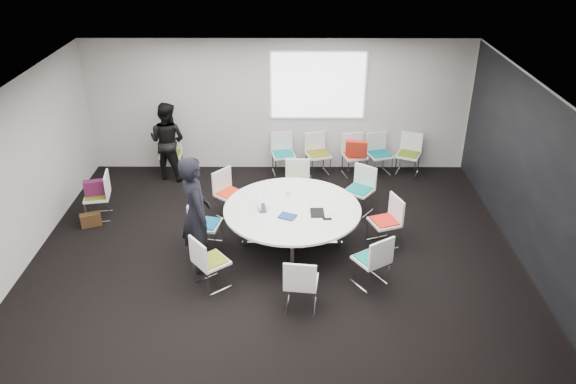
{
  "coord_description": "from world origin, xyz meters",
  "views": [
    {
      "loc": [
        0.24,
        -7.7,
        5.26
      ],
      "look_at": [
        0.2,
        0.4,
        1.0
      ],
      "focal_mm": 35.0,
      "sensor_mm": 36.0,
      "label": 1
    }
  ],
  "objects_px": {
    "chair_ring_g": "(301,292)",
    "chair_person_back": "(172,162)",
    "person_back": "(168,141)",
    "laptop": "(265,208)",
    "chair_back_a": "(283,162)",
    "chair_back_e": "(408,162)",
    "chair_back_c": "(354,163)",
    "chair_ring_e": "(206,233)",
    "chair_ring_d": "(230,202)",
    "person_main": "(196,214)",
    "chair_back_b": "(318,162)",
    "chair_back_d": "(379,162)",
    "brown_bag": "(91,220)",
    "maroon_bag": "(96,188)",
    "conference_table": "(292,218)",
    "chair_ring_f": "(211,271)",
    "cup": "(287,193)",
    "chair_ring_a": "(384,230)",
    "chair_ring_b": "(359,198)",
    "chair_spare_left": "(99,204)",
    "chair_ring_c": "(298,192)"
  },
  "relations": [
    {
      "from": "chair_ring_f",
      "to": "person_main",
      "type": "height_order",
      "value": "person_main"
    },
    {
      "from": "chair_ring_c",
      "to": "conference_table",
      "type": "bearing_deg",
      "value": 83.32
    },
    {
      "from": "chair_ring_b",
      "to": "maroon_bag",
      "type": "distance_m",
      "value": 4.82
    },
    {
      "from": "chair_ring_c",
      "to": "chair_ring_g",
      "type": "height_order",
      "value": "same"
    },
    {
      "from": "chair_ring_d",
      "to": "chair_back_e",
      "type": "distance_m",
      "value": 4.03
    },
    {
      "from": "chair_back_c",
      "to": "person_back",
      "type": "relative_size",
      "value": 0.54
    },
    {
      "from": "chair_back_a",
      "to": "chair_back_b",
      "type": "xyz_separation_m",
      "value": [
        0.73,
        -0.0,
        0.0
      ]
    },
    {
      "from": "conference_table",
      "to": "chair_ring_g",
      "type": "relative_size",
      "value": 2.57
    },
    {
      "from": "chair_ring_g",
      "to": "maroon_bag",
      "type": "height_order",
      "value": "chair_ring_g"
    },
    {
      "from": "chair_ring_e",
      "to": "chair_ring_f",
      "type": "xyz_separation_m",
      "value": [
        0.22,
        -1.08,
        0.0
      ]
    },
    {
      "from": "laptop",
      "to": "chair_person_back",
      "type": "bearing_deg",
      "value": 26.98
    },
    {
      "from": "chair_ring_b",
      "to": "person_back",
      "type": "relative_size",
      "value": 0.54
    },
    {
      "from": "chair_back_d",
      "to": "brown_bag",
      "type": "distance_m",
      "value": 5.9
    },
    {
      "from": "chair_back_c",
      "to": "person_back",
      "type": "bearing_deg",
      "value": -12.12
    },
    {
      "from": "laptop",
      "to": "cup",
      "type": "distance_m",
      "value": 0.58
    },
    {
      "from": "chair_back_c",
      "to": "chair_ring_e",
      "type": "bearing_deg",
      "value": 31.65
    },
    {
      "from": "cup",
      "to": "person_main",
      "type": "bearing_deg",
      "value": -143.26
    },
    {
      "from": "conference_table",
      "to": "chair_ring_c",
      "type": "bearing_deg",
      "value": 85.49
    },
    {
      "from": "conference_table",
      "to": "laptop",
      "type": "distance_m",
      "value": 0.5
    },
    {
      "from": "chair_ring_d",
      "to": "chair_person_back",
      "type": "xyz_separation_m",
      "value": [
        -1.42,
        1.79,
        0.0
      ]
    },
    {
      "from": "chair_ring_d",
      "to": "person_main",
      "type": "distance_m",
      "value": 1.8
    },
    {
      "from": "chair_ring_g",
      "to": "cup",
      "type": "height_order",
      "value": "chair_ring_g"
    },
    {
      "from": "chair_back_b",
      "to": "chair_ring_d",
      "type": "bearing_deg",
      "value": 29.22
    },
    {
      "from": "chair_back_e",
      "to": "person_back",
      "type": "height_order",
      "value": "person_back"
    },
    {
      "from": "chair_back_a",
      "to": "chair_back_e",
      "type": "distance_m",
      "value": 2.65
    },
    {
      "from": "person_back",
      "to": "maroon_bag",
      "type": "distance_m",
      "value": 1.99
    },
    {
      "from": "chair_ring_e",
      "to": "laptop",
      "type": "height_order",
      "value": "chair_ring_e"
    },
    {
      "from": "chair_ring_a",
      "to": "chair_back_e",
      "type": "height_order",
      "value": "same"
    },
    {
      "from": "chair_ring_f",
      "to": "chair_back_c",
      "type": "relative_size",
      "value": 1.0
    },
    {
      "from": "chair_spare_left",
      "to": "person_main",
      "type": "xyz_separation_m",
      "value": [
        2.06,
        -1.54,
        0.68
      ]
    },
    {
      "from": "chair_person_back",
      "to": "maroon_bag",
      "type": "relative_size",
      "value": 2.2
    },
    {
      "from": "chair_ring_e",
      "to": "chair_person_back",
      "type": "height_order",
      "value": "same"
    },
    {
      "from": "cup",
      "to": "chair_ring_a",
      "type": "bearing_deg",
      "value": -13.44
    },
    {
      "from": "chair_back_b",
      "to": "laptop",
      "type": "relative_size",
      "value": 2.85
    },
    {
      "from": "chair_back_a",
      "to": "person_main",
      "type": "distance_m",
      "value": 3.73
    },
    {
      "from": "chair_ring_b",
      "to": "chair_ring_g",
      "type": "bearing_deg",
      "value": 104.06
    },
    {
      "from": "cup",
      "to": "chair_ring_g",
      "type": "bearing_deg",
      "value": -84.27
    },
    {
      "from": "chair_ring_f",
      "to": "person_back",
      "type": "relative_size",
      "value": 0.54
    },
    {
      "from": "conference_table",
      "to": "person_main",
      "type": "bearing_deg",
      "value": -157.5
    },
    {
      "from": "person_back",
      "to": "laptop",
      "type": "relative_size",
      "value": 5.32
    },
    {
      "from": "conference_table",
      "to": "chair_spare_left",
      "type": "bearing_deg",
      "value": 165.28
    },
    {
      "from": "chair_ring_b",
      "to": "chair_back_a",
      "type": "bearing_deg",
      "value": -12.79
    },
    {
      "from": "chair_back_a",
      "to": "person_back",
      "type": "height_order",
      "value": "person_back"
    },
    {
      "from": "chair_ring_c",
      "to": "brown_bag",
      "type": "relative_size",
      "value": 2.44
    },
    {
      "from": "chair_ring_e",
      "to": "chair_ring_g",
      "type": "bearing_deg",
      "value": 55.47
    },
    {
      "from": "chair_back_c",
      "to": "laptop",
      "type": "xyz_separation_m",
      "value": [
        -1.78,
        -2.79,
        0.47
      ]
    },
    {
      "from": "person_main",
      "to": "maroon_bag",
      "type": "xyz_separation_m",
      "value": [
        -2.07,
        1.54,
        -0.34
      ]
    },
    {
      "from": "chair_ring_g",
      "to": "chair_person_back",
      "type": "bearing_deg",
      "value": 128.31
    },
    {
      "from": "chair_ring_e",
      "to": "person_main",
      "type": "xyz_separation_m",
      "value": [
        -0.03,
        -0.56,
        0.68
      ]
    },
    {
      "from": "person_main",
      "to": "chair_ring_d",
      "type": "bearing_deg",
      "value": -32.28
    }
  ]
}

